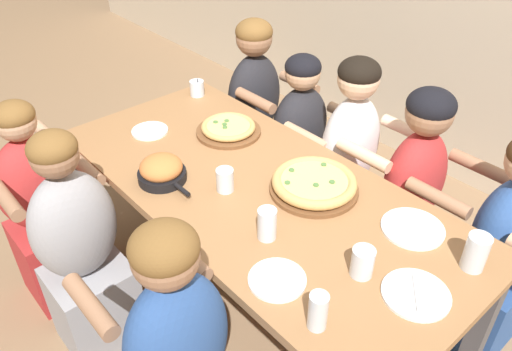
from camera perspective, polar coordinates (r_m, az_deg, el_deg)
ground_plane at (r=2.68m, az=0.00°, el=-14.94°), size 18.00×18.00×0.00m
dining_table at (r=2.18m, az=0.00°, el=-2.99°), size 1.96×0.90×0.80m
pizza_board_main at (r=2.09m, az=6.66°, el=-0.95°), size 0.37×0.37×0.07m
pizza_board_second at (r=2.48m, az=-3.17°, el=5.37°), size 0.32×0.32×0.05m
skillet_bowl at (r=2.17m, az=-10.73°, el=0.58°), size 0.30×0.21×0.12m
empty_plate_a at (r=1.75m, az=17.79°, el=-12.79°), size 0.23×0.23×0.02m
empty_plate_b at (r=1.99m, az=17.47°, el=-5.78°), size 0.24×0.24×0.02m
empty_plate_c at (r=1.72m, az=2.43°, el=-11.81°), size 0.20×0.20×0.02m
empty_plate_d at (r=2.55m, az=-12.03°, el=5.01°), size 0.18×0.18×0.02m
cocktail_glass_blue at (r=2.86m, az=-6.75°, el=9.80°), size 0.08×0.08×0.11m
drinking_glass_a at (r=2.08m, az=-3.56°, el=-0.68°), size 0.07×0.07×0.10m
drinking_glass_b at (r=1.57m, az=7.07°, el=-15.34°), size 0.06×0.06×0.13m
drinking_glass_c at (r=1.87m, az=23.83°, el=-8.04°), size 0.08×0.08×0.14m
drinking_glass_d at (r=1.74m, az=12.07°, el=-9.66°), size 0.08×0.08×0.11m
drinking_glass_e at (r=1.84m, az=1.27°, el=-5.76°), size 0.07×0.07×0.13m
diner_far_center at (r=2.69m, az=10.39°, el=0.46°), size 0.51×0.40×1.18m
diner_far_midleft at (r=2.91m, az=4.90°, el=2.68°), size 0.51×0.40×1.09m
diner_far_right at (r=2.42m, az=25.66°, el=-8.71°), size 0.51×0.40×1.13m
diner_near_left at (r=2.65m, az=-23.01°, el=-4.12°), size 0.51×0.40×1.11m
diner_far_midright at (r=2.53m, az=17.09°, el=-3.42°), size 0.51×0.40×1.16m
diner_near_midleft at (r=2.31m, az=-19.22°, el=-8.85°), size 0.51×0.40×1.15m
diner_far_left at (r=3.12m, az=-0.16°, el=6.42°), size 0.51×0.40×1.18m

